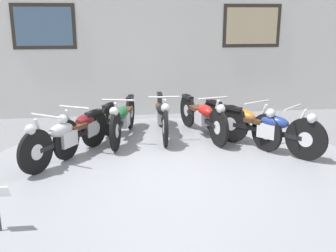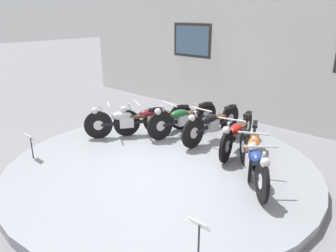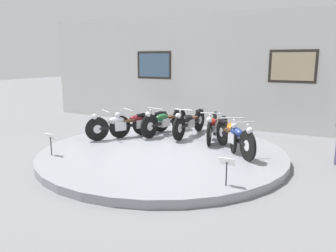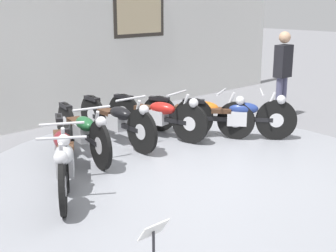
# 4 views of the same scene
# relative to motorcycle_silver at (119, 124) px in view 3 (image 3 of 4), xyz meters

# --- Properties ---
(ground_plane) EXTENTS (60.00, 60.00, 0.00)m
(ground_plane) POSITION_rel_motorcycle_silver_xyz_m (1.61, -0.52, -0.55)
(ground_plane) COLOR slate
(display_platform) EXTENTS (5.84, 5.84, 0.17)m
(display_platform) POSITION_rel_motorcycle_silver_xyz_m (1.61, -0.52, -0.47)
(display_platform) COLOR gray
(display_platform) RESTS_ON ground_plane
(back_wall) EXTENTS (14.00, 0.22, 3.81)m
(back_wall) POSITION_rel_motorcycle_silver_xyz_m (1.61, 3.50, 1.35)
(back_wall) COLOR silver
(back_wall) RESTS_ON ground_plane
(motorcycle_silver) EXTENTS (1.14, 1.69, 0.80)m
(motorcycle_silver) POSITION_rel_motorcycle_silver_xyz_m (0.00, 0.00, 0.00)
(motorcycle_silver) COLOR black
(motorcycle_silver) RESTS_ON display_platform
(motorcycle_maroon) EXTENTS (0.98, 1.77, 0.79)m
(motorcycle_maroon) POSITION_rel_motorcycle_silver_xyz_m (0.30, 0.57, -0.01)
(motorcycle_maroon) COLOR black
(motorcycle_maroon) RESTS_ON display_platform
(motorcycle_green) EXTENTS (0.60, 1.98, 0.81)m
(motorcycle_green) POSITION_rel_motorcycle_silver_xyz_m (0.89, 0.97, 0.01)
(motorcycle_green) COLOR black
(motorcycle_green) RESTS_ON display_platform
(motorcycle_black) EXTENTS (0.54, 2.03, 0.82)m
(motorcycle_black) POSITION_rel_motorcycle_silver_xyz_m (1.61, 1.11, 0.02)
(motorcycle_black) COLOR black
(motorcycle_black) RESTS_ON display_platform
(motorcycle_red) EXTENTS (0.61, 1.96, 0.80)m
(motorcycle_red) POSITION_rel_motorcycle_silver_xyz_m (2.34, 0.97, 0.00)
(motorcycle_red) COLOR black
(motorcycle_red) RESTS_ON display_platform
(motorcycle_orange) EXTENTS (0.91, 1.80, 0.79)m
(motorcycle_orange) POSITION_rel_motorcycle_silver_xyz_m (2.92, 0.57, -0.01)
(motorcycle_orange) COLOR black
(motorcycle_orange) RESTS_ON display_platform
(motorcycle_blue) EXTENTS (1.36, 1.56, 0.81)m
(motorcycle_blue) POSITION_rel_motorcycle_silver_xyz_m (3.23, 0.00, 0.01)
(motorcycle_blue) COLOR black
(motorcycle_blue) RESTS_ON display_platform
(info_placard_front_left) EXTENTS (0.26, 0.11, 0.51)m
(info_placard_front_left) POSITION_rel_motorcycle_silver_xyz_m (-0.43, -2.07, -0.02)
(info_placard_front_left) COLOR #333338
(info_placard_front_left) RESTS_ON display_platform
(info_placard_front_centre) EXTENTS (0.26, 0.11, 0.51)m
(info_placard_front_centre) POSITION_rel_motorcycle_silver_xyz_m (3.66, -2.07, -0.02)
(info_placard_front_centre) COLOR #333338
(info_placard_front_centre) RESTS_ON display_platform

